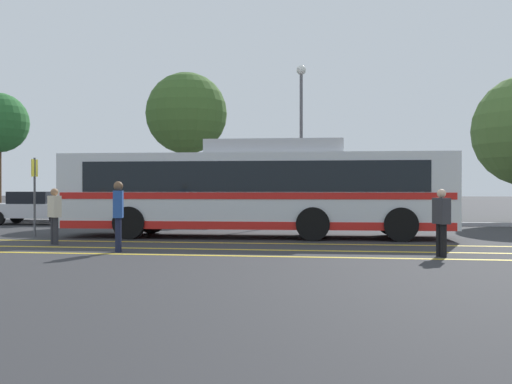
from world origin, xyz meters
TOP-DOWN VIEW (x-y plane):
  - ground_plane at (0.00, 0.00)m, footprint 220.00×220.00m
  - lane_strip_0 at (-0.70, -2.27)m, footprint 32.18×0.20m
  - lane_strip_1 at (-0.70, -4.06)m, footprint 32.18×0.20m
  - lane_strip_2 at (-0.70, -5.49)m, footprint 32.18×0.20m
  - curb_strip at (-0.70, 6.72)m, footprint 40.18×0.36m
  - transit_bus at (-0.68, -0.07)m, footprint 12.56×3.00m
  - parked_car_0 at (-11.21, 5.50)m, footprint 4.26×2.19m
  - parked_car_1 at (-4.61, 5.14)m, footprint 4.12×1.96m
  - pedestrian_0 at (-5.87, -3.38)m, footprint 0.47×0.43m
  - pedestrian_1 at (-3.40, -5.01)m, footprint 0.33×0.46m
  - pedestrian_2 at (4.23, -5.02)m, footprint 0.38×0.47m
  - bus_stop_sign at (-7.81, -0.87)m, footprint 0.07×0.40m
  - street_lamp at (0.24, 7.68)m, footprint 0.43×0.43m
  - tree_0 at (-5.29, 8.75)m, footprint 3.87×3.87m

SIDE VIEW (x-z plane):
  - ground_plane at x=0.00m, z-range 0.00..0.00m
  - lane_strip_0 at x=-0.70m, z-range 0.00..0.01m
  - lane_strip_1 at x=-0.70m, z-range 0.00..0.01m
  - lane_strip_2 at x=-0.70m, z-range 0.00..0.01m
  - curb_strip at x=-0.70m, z-range 0.00..0.15m
  - parked_car_0 at x=-11.21m, z-range 0.01..1.43m
  - parked_car_1 at x=-4.61m, z-range -0.01..1.50m
  - pedestrian_2 at x=4.23m, z-range 0.09..1.63m
  - pedestrian_0 at x=-5.87m, z-range 0.10..1.65m
  - pedestrian_1 at x=-3.40m, z-range 0.12..1.84m
  - transit_bus at x=-0.68m, z-range 0.00..3.06m
  - bus_stop_sign at x=-7.81m, z-range 0.33..2.88m
  - street_lamp at x=0.24m, z-range 1.10..8.15m
  - tree_0 at x=-5.29m, z-range 1.59..8.67m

